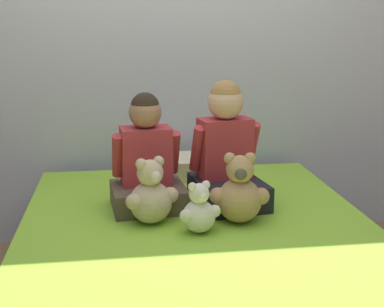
# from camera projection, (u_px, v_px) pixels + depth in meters

# --- Properties ---
(wall_behind_bed) EXTENTS (8.00, 0.06, 2.50)m
(wall_behind_bed) POSITION_uv_depth(u_px,v_px,m) (172.00, 40.00, 3.26)
(wall_behind_bed) COLOR silver
(wall_behind_bed) RESTS_ON ground_plane
(bed) EXTENTS (1.62, 1.90, 0.48)m
(bed) POSITION_uv_depth(u_px,v_px,m) (198.00, 272.00, 2.48)
(bed) COLOR #473828
(bed) RESTS_ON ground_plane
(child_on_left) EXTENTS (0.38, 0.34, 0.56)m
(child_on_left) POSITION_uv_depth(u_px,v_px,m) (147.00, 162.00, 2.60)
(child_on_left) COLOR brown
(child_on_left) RESTS_ON bed
(child_on_right) EXTENTS (0.38, 0.44, 0.61)m
(child_on_right) POSITION_uv_depth(u_px,v_px,m) (226.00, 154.00, 2.65)
(child_on_right) COLOR black
(child_on_right) RESTS_ON bed
(teddy_bear_held_by_left_child) EXTENTS (0.24, 0.19, 0.31)m
(teddy_bear_held_by_left_child) POSITION_uv_depth(u_px,v_px,m) (151.00, 196.00, 2.40)
(teddy_bear_held_by_left_child) COLOR #D1B78E
(teddy_bear_held_by_left_child) RESTS_ON bed
(teddy_bear_held_by_right_child) EXTENTS (0.27, 0.20, 0.32)m
(teddy_bear_held_by_right_child) POSITION_uv_depth(u_px,v_px,m) (239.00, 193.00, 2.42)
(teddy_bear_held_by_right_child) COLOR tan
(teddy_bear_held_by_right_child) RESTS_ON bed
(teddy_bear_between_children) EXTENTS (0.19, 0.14, 0.23)m
(teddy_bear_between_children) POSITION_uv_depth(u_px,v_px,m) (199.00, 211.00, 2.30)
(teddy_bear_between_children) COLOR silver
(teddy_bear_between_children) RESTS_ON bed
(pillow_at_headboard) EXTENTS (0.56, 0.30, 0.11)m
(pillow_at_headboard) POSITION_uv_depth(u_px,v_px,m) (178.00, 166.00, 3.15)
(pillow_at_headboard) COLOR beige
(pillow_at_headboard) RESTS_ON bed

